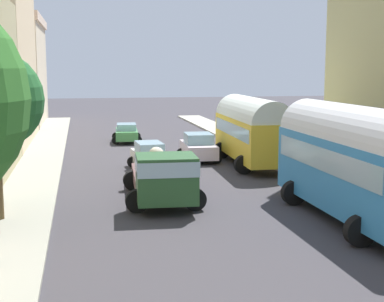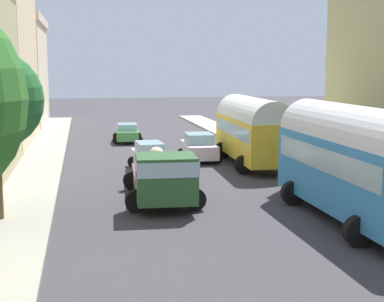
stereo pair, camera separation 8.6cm
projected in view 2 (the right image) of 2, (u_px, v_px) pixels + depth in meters
ground_plane at (179, 177)px, 28.69m from camera, size 154.00×154.00×0.00m
sidewalk_left at (34, 181)px, 27.29m from camera, size 2.50×70.00×0.14m
sidewalk_right at (312, 171)px, 30.06m from camera, size 2.50×70.00×0.14m
building_left_3 at (0, 59)px, 40.52m from camera, size 4.16×14.59×12.44m
building_left_4 at (22, 71)px, 55.57m from camera, size 4.66×14.43×10.50m
parked_bus_1 at (354, 158)px, 20.09m from camera, size 3.36×8.88×4.26m
parked_bus_2 at (252, 128)px, 31.94m from camera, size 3.44×8.58×3.91m
cargo_truck_0 at (163, 176)px, 22.87m from camera, size 3.39×6.91×2.24m
car_0 at (150, 156)px, 30.47m from camera, size 2.26×4.05×1.55m
car_1 at (127, 133)px, 42.13m from camera, size 2.36×4.00×1.39m
car_3 at (199, 147)px, 33.66m from camera, size 2.46×3.90×1.66m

